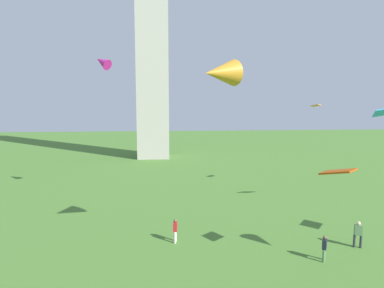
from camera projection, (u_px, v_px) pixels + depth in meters
monument_obelisk at (152, 2)px, 55.12m from camera, size 5.46×5.46×53.59m
person_2 at (324, 247)px, 18.93m from camera, size 0.42×0.46×1.55m
person_3 at (358, 233)px, 20.74m from camera, size 0.51×0.40×1.73m
person_5 at (175, 229)px, 21.57m from camera, size 0.31×0.49×1.60m
kite_flying_0 at (102, 62)px, 29.06m from camera, size 1.95×1.77×1.51m
kite_flying_2 at (338, 171)px, 17.27m from camera, size 1.90×1.99×0.46m
kite_flying_6 at (220, 73)px, 17.63m from camera, size 2.62×2.38×1.62m
kite_flying_7 at (316, 106)px, 33.49m from camera, size 1.40×1.40×0.27m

